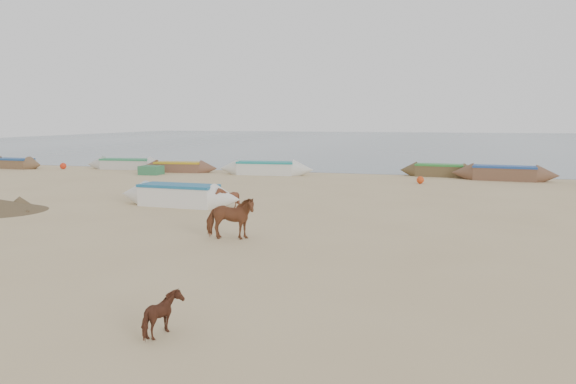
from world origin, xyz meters
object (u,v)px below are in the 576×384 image
object	(u,v)px
calf_right	(164,315)
cow_adult	(230,218)
near_canoe	(179,195)
calf_front	(228,198)

from	to	relation	value
calf_right	cow_adult	bearing A→B (deg)	-4.26
cow_adult	near_canoe	size ratio (longest dim) A/B	0.28
cow_adult	calf_right	world-z (taller)	cow_adult
calf_right	near_canoe	world-z (taller)	near_canoe
near_canoe	cow_adult	bearing A→B (deg)	-47.41
cow_adult	calf_front	distance (m)	6.11
cow_adult	calf_right	xyz separation A→B (m)	(1.88, -7.81, -0.30)
cow_adult	calf_right	bearing A→B (deg)	-177.46
near_canoe	calf_right	bearing A→B (deg)	-60.85
calf_front	cow_adult	bearing A→B (deg)	19.62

